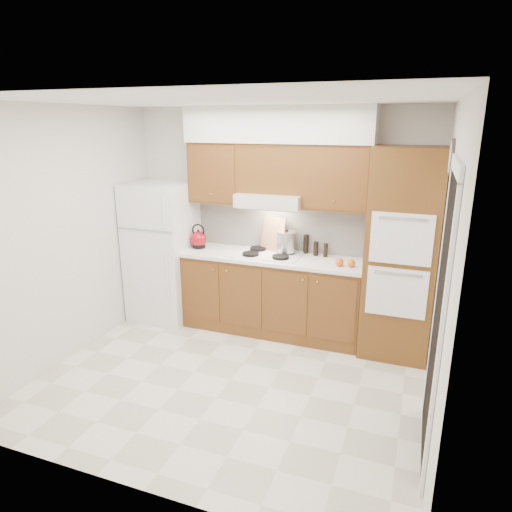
% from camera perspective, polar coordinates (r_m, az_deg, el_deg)
% --- Properties ---
extents(floor, '(3.60, 3.60, 0.00)m').
position_cam_1_polar(floor, '(4.64, -3.18, -15.15)').
color(floor, beige).
rests_on(floor, ground).
extents(ceiling, '(3.60, 3.60, 0.00)m').
position_cam_1_polar(ceiling, '(3.96, -3.80, 18.89)').
color(ceiling, white).
rests_on(ceiling, wall_back).
extents(wall_back, '(3.60, 0.02, 2.60)m').
position_cam_1_polar(wall_back, '(5.48, 2.88, 4.53)').
color(wall_back, silver).
rests_on(wall_back, floor).
extents(wall_left, '(0.02, 3.00, 2.60)m').
position_cam_1_polar(wall_left, '(5.09, -22.37, 2.38)').
color(wall_left, silver).
rests_on(wall_left, floor).
extents(wall_right, '(0.02, 3.00, 2.60)m').
position_cam_1_polar(wall_right, '(3.79, 22.34, -2.18)').
color(wall_right, silver).
rests_on(wall_right, floor).
extents(fridge, '(0.75, 0.72, 1.72)m').
position_cam_1_polar(fridge, '(5.84, -11.54, 0.53)').
color(fridge, white).
rests_on(fridge, floor).
extents(base_cabinets, '(2.11, 0.60, 0.90)m').
position_cam_1_polar(base_cabinets, '(5.44, 2.04, -4.90)').
color(base_cabinets, brown).
rests_on(base_cabinets, floor).
extents(countertop, '(2.13, 0.62, 0.04)m').
position_cam_1_polar(countertop, '(5.28, 2.06, -0.18)').
color(countertop, white).
rests_on(countertop, base_cabinets).
extents(backsplash, '(2.11, 0.03, 0.56)m').
position_cam_1_polar(backsplash, '(5.47, 3.07, 3.66)').
color(backsplash, white).
rests_on(backsplash, countertop).
extents(oven_cabinet, '(0.70, 0.65, 2.20)m').
position_cam_1_polar(oven_cabinet, '(4.97, 17.69, 0.14)').
color(oven_cabinet, brown).
rests_on(oven_cabinet, floor).
extents(upper_cab_left, '(0.63, 0.33, 0.70)m').
position_cam_1_polar(upper_cab_left, '(5.49, -4.82, 10.35)').
color(upper_cab_left, brown).
rests_on(upper_cab_left, wall_back).
extents(upper_cab_right, '(0.73, 0.33, 0.70)m').
position_cam_1_polar(upper_cab_right, '(5.06, 10.24, 9.62)').
color(upper_cab_right, brown).
rests_on(upper_cab_right, wall_back).
extents(range_hood, '(0.75, 0.45, 0.15)m').
position_cam_1_polar(range_hood, '(5.22, 1.90, 7.03)').
color(range_hood, silver).
rests_on(range_hood, wall_back).
extents(upper_cab_over_hood, '(0.75, 0.33, 0.55)m').
position_cam_1_polar(upper_cab_over_hood, '(5.23, 2.15, 10.91)').
color(upper_cab_over_hood, brown).
rests_on(upper_cab_over_hood, range_hood).
extents(soffit, '(2.13, 0.36, 0.40)m').
position_cam_1_polar(soffit, '(5.18, 2.70, 16.12)').
color(soffit, silver).
rests_on(soffit, wall_back).
extents(cooktop, '(0.74, 0.50, 0.01)m').
position_cam_1_polar(cooktop, '(5.30, 1.62, 0.20)').
color(cooktop, white).
rests_on(cooktop, countertop).
extents(doorway, '(0.02, 0.90, 2.10)m').
position_cam_1_polar(doorway, '(3.55, 21.81, -7.71)').
color(doorway, black).
rests_on(doorway, floor).
extents(wall_clock, '(0.02, 0.30, 0.30)m').
position_cam_1_polar(wall_clock, '(4.17, 23.26, 11.31)').
color(wall_clock, '#3F3833').
rests_on(wall_clock, wall_right).
extents(kettle, '(0.24, 0.24, 0.20)m').
position_cam_1_polar(kettle, '(5.61, -7.19, 2.09)').
color(kettle, maroon).
rests_on(kettle, countertop).
extents(cutting_board, '(0.34, 0.21, 0.42)m').
position_cam_1_polar(cutting_board, '(5.41, 2.13, 2.67)').
color(cutting_board, tan).
rests_on(cutting_board, countertop).
extents(stock_pot, '(0.25, 0.25, 0.23)m').
position_cam_1_polar(stock_pot, '(5.31, 3.81, 1.77)').
color(stock_pot, '#B6B6BA').
rests_on(stock_pot, cooktop).
extents(condiment_a, '(0.07, 0.07, 0.22)m').
position_cam_1_polar(condiment_a, '(5.38, 6.25, 1.51)').
color(condiment_a, black).
rests_on(condiment_a, countertop).
extents(condiment_b, '(0.05, 0.05, 0.16)m').
position_cam_1_polar(condiment_b, '(5.27, 8.70, 0.73)').
color(condiment_b, black).
rests_on(condiment_b, countertop).
extents(condiment_c, '(0.06, 0.06, 0.17)m').
position_cam_1_polar(condiment_c, '(5.30, 7.50, 0.92)').
color(condiment_c, black).
rests_on(condiment_c, countertop).
extents(orange_near, '(0.10, 0.10, 0.09)m').
position_cam_1_polar(orange_near, '(4.96, 10.40, -0.78)').
color(orange_near, '#F3540C').
rests_on(orange_near, countertop).
extents(orange_far, '(0.10, 0.10, 0.08)m').
position_cam_1_polar(orange_far, '(4.96, 11.83, -0.89)').
color(orange_far, '#D7590B').
rests_on(orange_far, countertop).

